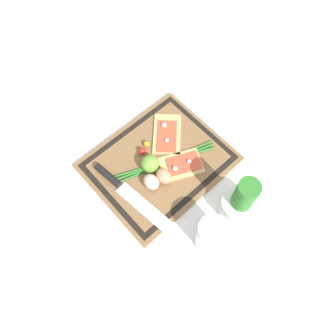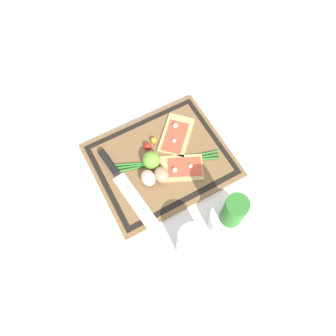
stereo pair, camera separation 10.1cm
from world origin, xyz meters
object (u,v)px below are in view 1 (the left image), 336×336
Objects in this scene: egg_brown at (164,176)px; cherry_tomato_red at (142,151)px; pizza_slice_far at (181,165)px; cherry_tomato_yellow at (147,144)px; egg_pink at (151,182)px; knife at (120,186)px; sauce_jar at (211,235)px; herb_pot at (241,202)px; lime at (150,164)px; pizza_slice_near at (167,134)px.

egg_brown is 0.12m from cherry_tomato_red.
pizza_slice_far is 0.13m from cherry_tomato_yellow.
egg_pink is 0.14m from cherry_tomato_yellow.
sauce_jar reaches higher than knife.
herb_pot reaches higher than egg_brown.
pizza_slice_far is 0.13m from cherry_tomato_red.
pizza_slice_far and cherry_tomato_red have the same top height.
herb_pot is at bearing 97.58° from pizza_slice_far.
egg_pink is (-0.08, 0.06, 0.01)m from knife.
cherry_tomato_red is 0.34m from herb_pot.
cherry_tomato_red is 1.11× the size of cherry_tomato_yellow.
knife is at bearing -72.92° from sauce_jar.
sauce_jar is (0.10, 0.22, 0.03)m from pizza_slice_far.
pizza_slice_far is at bearing -82.42° from herb_pot.
sauce_jar is at bearing 83.90° from cherry_tomato_red.
herb_pot is at bearing 110.98° from lime.
egg_brown is (-0.12, 0.07, 0.01)m from knife.
herb_pot is (-0.06, 0.34, 0.04)m from cherry_tomato_yellow.
pizza_slice_near is at bearing -135.88° from egg_brown.
lime reaches higher than cherry_tomato_yellow.
cherry_tomato_red is (-0.13, -0.04, 0.00)m from knife.
egg_pink is 0.12m from cherry_tomato_red.
sauce_jar is at bearing 66.19° from pizza_slice_far.
egg_brown is 0.13m from cherry_tomato_yellow.
cherry_tomato_red is (-0.05, -0.10, -0.01)m from egg_pink.
cherry_tomato_yellow is (-0.08, -0.11, -0.01)m from egg_pink.
cherry_tomato_red is 0.03m from cherry_tomato_yellow.
herb_pot is (-0.03, 0.21, 0.04)m from pizza_slice_far.
lime is 0.29m from herb_pot.
sauce_jar reaches higher than cherry_tomato_red.
egg_pink is at bearing 64.02° from cherry_tomato_red.
egg_brown is at bearing 164.94° from egg_pink.
cherry_tomato_red is 0.21× the size of sauce_jar.
egg_brown is 0.29× the size of herb_pot.
lime is 0.08m from cherry_tomato_yellow.
pizza_slice_far is 2.94× the size of egg_brown.
egg_brown is 0.23m from sauce_jar.
egg_brown is at bearing -2.86° from pizza_slice_far.
knife is at bearing -6.43° from lime.
egg_brown reaches higher than cherry_tomato_red.
pizza_slice_near is at bearing -147.21° from egg_pink.
knife is 13.02× the size of cherry_tomato_red.
egg_pink is at bearing -7.33° from pizza_slice_far.
pizza_slice_far is at bearing 158.68° from knife.
pizza_slice_near is 0.08m from cherry_tomato_yellow.
cherry_tomato_yellow is at bearing -161.70° from cherry_tomato_red.
cherry_tomato_yellow is 0.35m from herb_pot.
lime is at bearing 23.90° from pizza_slice_near.
egg_pink reaches higher than pizza_slice_near.
egg_brown is at bearing 44.12° from pizza_slice_near.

